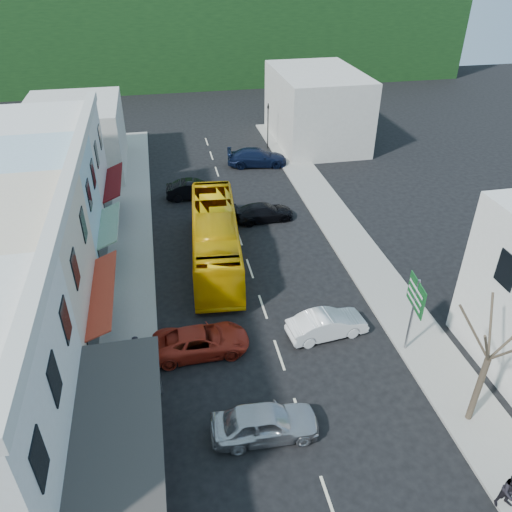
{
  "coord_description": "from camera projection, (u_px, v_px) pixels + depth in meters",
  "views": [
    {
      "loc": [
        -4.83,
        -18.01,
        17.86
      ],
      "look_at": [
        0.0,
        6.0,
        2.2
      ],
      "focal_mm": 35.0,
      "sensor_mm": 36.0,
      "label": 1
    }
  ],
  "objects": [
    {
      "name": "car_navy_far",
      "position": [
        257.0,
        158.0,
        45.98
      ],
      "size": [
        4.71,
        2.43,
        1.4
      ],
      "primitive_type": "imported",
      "rotation": [
        0.0,
        0.0,
        1.43
      ],
      "color": "black",
      "rests_on": "ground"
    },
    {
      "name": "street_tree",
      "position": [
        488.0,
        359.0,
        19.94
      ],
      "size": [
        3.57,
        3.57,
        7.25
      ],
      "primitive_type": null,
      "rotation": [
        0.0,
        0.0,
        -0.3
      ],
      "color": "#372B1E",
      "rests_on": "ground"
    },
    {
      "name": "traffic_signal",
      "position": [
        268.0,
        126.0,
        48.96
      ],
      "size": [
        0.89,
        1.11,
        4.46
      ],
      "primitive_type": null,
      "rotation": [
        0.0,
        0.0,
        3.4
      ],
      "color": "black",
      "rests_on": "ground"
    },
    {
      "name": "car_black_far",
      "position": [
        194.0,
        190.0,
        40.2
      ],
      "size": [
        4.5,
        2.07,
        1.4
      ],
      "primitive_type": "imported",
      "rotation": [
        0.0,
        0.0,
        1.51
      ],
      "color": "black",
      "rests_on": "ground"
    },
    {
      "name": "car_white",
      "position": [
        327.0,
        324.0,
        26.21
      ],
      "size": [
        4.58,
        2.31,
        1.4
      ],
      "primitive_type": "imported",
      "rotation": [
        0.0,
        0.0,
        1.69
      ],
      "color": "white",
      "rests_on": "ground"
    },
    {
      "name": "car_black_near",
      "position": [
        264.0,
        212.0,
        37.02
      ],
      "size": [
        4.62,
        2.15,
        1.4
      ],
      "primitive_type": "imported",
      "rotation": [
        0.0,
        0.0,
        1.64
      ],
      "color": "black",
      "rests_on": "ground"
    },
    {
      "name": "pedestrian_left",
      "position": [
        138.0,
        352.0,
        24.07
      ],
      "size": [
        0.52,
        0.67,
        1.7
      ],
      "primitive_type": "imported",
      "rotation": [
        0.0,
        0.0,
        1.79
      ],
      "color": "black",
      "rests_on": "sidewalk_left"
    },
    {
      "name": "pedestrian_right",
      "position": [
        511.0,
        492.0,
        17.98
      ],
      "size": [
        0.77,
        0.56,
        1.7
      ],
      "primitive_type": "imported",
      "rotation": [
        0.0,
        0.0,
        -0.18
      ],
      "color": "black",
      "rests_on": "sidewalk_right"
    },
    {
      "name": "car_red",
      "position": [
        201.0,
        341.0,
        25.16
      ],
      "size": [
        4.61,
        1.94,
        1.4
      ],
      "primitive_type": "imported",
      "rotation": [
        0.0,
        0.0,
        1.58
      ],
      "color": "maroon",
      "rests_on": "ground"
    },
    {
      "name": "distant_block_left",
      "position": [
        76.0,
        137.0,
        43.99
      ],
      "size": [
        8.0,
        10.0,
        6.0
      ],
      "primitive_type": "cube",
      "color": "#B7B2A8",
      "rests_on": "ground"
    },
    {
      "name": "distant_block_right",
      "position": [
        316.0,
        107.0,
        50.02
      ],
      "size": [
        8.0,
        12.0,
        7.0
      ],
      "primitive_type": "cube",
      "color": "#B7B2A8",
      "rests_on": "ground"
    },
    {
      "name": "shopfront_row",
      "position": [
        18.0,
        263.0,
        25.2
      ],
      "size": [
        8.25,
        30.0,
        8.0
      ],
      "color": "silver",
      "rests_on": "ground"
    },
    {
      "name": "sidewalk_right",
      "position": [
        350.0,
        240.0,
        34.76
      ],
      "size": [
        3.0,
        52.0,
        0.15
      ],
      "primitive_type": "cube",
      "color": "gray",
      "rests_on": "ground"
    },
    {
      "name": "direction_sign",
      "position": [
        412.0,
        317.0,
        24.43
      ],
      "size": [
        0.68,
        2.03,
        4.39
      ],
      "primitive_type": null,
      "rotation": [
        0.0,
        0.0,
        -0.12
      ],
      "color": "#11501E",
      "rests_on": "ground"
    },
    {
      "name": "hillside",
      "position": [
        169.0,
        25.0,
        75.2
      ],
      "size": [
        80.0,
        26.0,
        14.0
      ],
      "color": "black",
      "rests_on": "ground"
    },
    {
      "name": "bus",
      "position": [
        215.0,
        239.0,
        31.95
      ],
      "size": [
        3.5,
        11.77,
        3.1
      ],
      "primitive_type": "imported",
      "rotation": [
        0.0,
        0.0,
        -0.09
      ],
      "color": "#E2A806",
      "rests_on": "ground"
    },
    {
      "name": "ground",
      "position": [
        279.0,
        355.0,
        25.3
      ],
      "size": [
        120.0,
        120.0,
        0.0
      ],
      "primitive_type": "plane",
      "color": "black",
      "rests_on": "ground"
    },
    {
      "name": "sidewalk_left",
      "position": [
        130.0,
        263.0,
        32.27
      ],
      "size": [
        3.0,
        52.0,
        0.15
      ],
      "primitive_type": "cube",
      "color": "gray",
      "rests_on": "ground"
    },
    {
      "name": "car_silver",
      "position": [
        265.0,
        423.0,
        20.87
      ],
      "size": [
        4.48,
        1.99,
        1.4
      ],
      "primitive_type": "imported",
      "rotation": [
        0.0,
        0.0,
        1.53
      ],
      "color": "#B6B6BB",
      "rests_on": "ground"
    }
  ]
}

